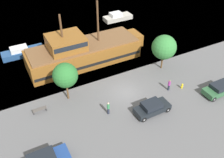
{
  "coord_description": "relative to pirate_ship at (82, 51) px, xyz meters",
  "views": [
    {
      "loc": [
        -13.14,
        -21.26,
        21.2
      ],
      "look_at": [
        -0.97,
        2.0,
        1.2
      ],
      "focal_mm": 40.0,
      "sensor_mm": 36.0,
      "label": 1
    }
  ],
  "objects": [
    {
      "name": "tree_row_mideast",
      "position": [
        9.64,
        -6.97,
        1.69
      ],
      "size": [
        3.5,
        3.5,
        5.28
      ],
      "color": "brown",
      "rests_on": "ground_plane"
    },
    {
      "name": "pedestrian_walking_far",
      "position": [
        -1.64,
        -11.8,
        -0.95
      ],
      "size": [
        0.32,
        0.32,
        1.73
      ],
      "color": "#232838",
      "rests_on": "ground_plane"
    },
    {
      "name": "ground_plane",
      "position": [
        2.12,
        -9.39,
        -1.83
      ],
      "size": [
        160.0,
        160.0,
        0.0
      ],
      "primitive_type": "plane",
      "color": "#5B5B5E"
    },
    {
      "name": "moored_boat_dockside",
      "position": [
        12.13,
        11.24,
        -1.24
      ],
      "size": [
        5.78,
        2.25,
        1.55
      ],
      "color": "#B7B2A8",
      "rests_on": "water_surface"
    },
    {
      "name": "bench_promenade_east",
      "position": [
        -8.77,
        -7.83,
        -1.4
      ],
      "size": [
        1.63,
        0.45,
        0.85
      ],
      "color": "#4C4742",
      "rests_on": "ground_plane"
    },
    {
      "name": "pedestrian_walking_near",
      "position": [
        7.39,
        -11.57,
        -1.01
      ],
      "size": [
        0.32,
        0.32,
        1.62
      ],
      "color": "#232838",
      "rests_on": "ground_plane"
    },
    {
      "name": "tree_row_east",
      "position": [
        -4.92,
        -7.03,
        1.81
      ],
      "size": [
        3.05,
        3.05,
        5.18
      ],
      "color": "brown",
      "rests_on": "ground_plane"
    },
    {
      "name": "pirate_ship",
      "position": [
        0.0,
        0.0,
        0.0
      ],
      "size": [
        18.15,
        5.71,
        9.11
      ],
      "color": "brown",
      "rests_on": "water_surface"
    },
    {
      "name": "moored_boat_outer",
      "position": [
        -7.85,
        6.22,
        -1.22
      ],
      "size": [
        6.51,
        2.0,
        1.6
      ],
      "color": "navy",
      "rests_on": "water_surface"
    },
    {
      "name": "fire_hydrant",
      "position": [
        9.2,
        -12.13,
        -1.42
      ],
      "size": [
        0.42,
        0.25,
        0.76
      ],
      "color": "yellow",
      "rests_on": "ground_plane"
    },
    {
      "name": "parked_car_curb_front",
      "position": [
        3.02,
        -13.98,
        -1.08
      ],
      "size": [
        4.32,
        1.89,
        1.52
      ],
      "color": "black",
      "rests_on": "ground_plane"
    },
    {
      "name": "parked_car_curb_mid",
      "position": [
        12.99,
        -15.13,
        -1.1
      ],
      "size": [
        4.97,
        1.97,
        1.46
      ],
      "color": "#2D5B38",
      "rests_on": "ground_plane"
    }
  ]
}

